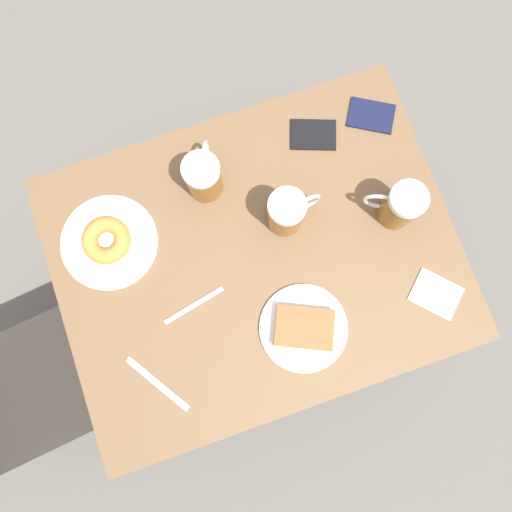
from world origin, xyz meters
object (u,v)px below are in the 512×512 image
Objects in this scene: fork at (194,305)px; knife at (158,384)px; plate_with_donut at (108,241)px; beer_mug_center at (203,176)px; beer_mug_right at (287,212)px; plate_with_cake at (304,328)px; napkin_folded at (436,294)px; beer_mug_left at (400,206)px; passport_near_edge at (313,135)px; passport_far_edge at (371,116)px.

knife is at bearing 136.87° from fork.
beer_mug_center is (0.07, -0.29, 0.06)m from plate_with_donut.
fork is at bearing 114.76° from beer_mug_right.
napkin_folded is at bearing -94.99° from plate_with_cake.
beer_mug_center is 1.00× the size of beer_mug_right.
fork is at bearing 96.01° from beer_mug_left.
beer_mug_left is at bearing -105.77° from beer_mug_right.
fork is 1.16× the size of passport_near_edge.
knife is (-0.39, -0.01, -0.02)m from plate_with_donut.
napkin_folded is (-0.24, -0.03, -0.07)m from beer_mug_left.
passport_near_edge is 0.17m from passport_far_edge.
passport_far_edge reaches higher than fork.
napkin_folded is (-0.41, -0.77, -0.02)m from plate_with_donut.
beer_mug_right reaches higher than fork.
passport_near_edge is (0.11, -0.62, -0.01)m from plate_with_donut.
napkin_folded reaches higher than knife.
beer_mug_left is 1.00× the size of beer_mug_center.
beer_mug_center and beer_mug_right have the same top height.
fork is (-0.14, 0.30, -0.07)m from beer_mug_right.
beer_mug_left reaches higher than plate_with_donut.
fork is (-0.06, 0.58, -0.07)m from beer_mug_left.
passport_near_edge is (0.49, -0.21, -0.01)m from plate_with_cake.
plate_with_cake reaches higher than fork.
beer_mug_left reaches higher than passport_near_edge.
napkin_folded is 1.03× the size of passport_near_edge.
passport_near_edge is at bearing 89.96° from passport_far_edge.
knife is (-0.16, 0.15, -0.00)m from fork.
plate_with_cake is 1.55× the size of beer_mug_right.
beer_mug_center is 0.97× the size of passport_far_edge.
napkin_folded is at bearing -135.28° from beer_mug_center.
passport_near_edge is at bearing -23.00° from plate_with_cake.
beer_mug_right is at bearing -56.56° from knife.
passport_far_edge is (-0.00, -0.17, 0.00)m from passport_near_edge.
fork is 0.97× the size of knife.
fork is 0.57m from passport_near_edge.
beer_mug_right is 0.55m from knife.
fork is at bearing 59.24° from plate_with_cake.
beer_mug_center is 0.86× the size of fork.
knife is (-0.30, 0.45, -0.07)m from beer_mug_right.
plate_with_cake is 0.40m from knife.
plate_with_donut is at bearing 97.65° from passport_far_edge.
beer_mug_center is (0.24, 0.45, 0.00)m from beer_mug_left.
fork is at bearing 156.15° from beer_mug_center.
beer_mug_left reaches higher than fork.
beer_mug_left reaches higher than passport_far_edge.
passport_far_edge is at bearing -61.66° from fork.
plate_with_cake is 0.53m from passport_near_edge.
beer_mug_left reaches higher than plate_with_cake.
plate_with_donut is at bearing 99.76° from passport_near_edge.
beer_mug_left is 0.59m from fork.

